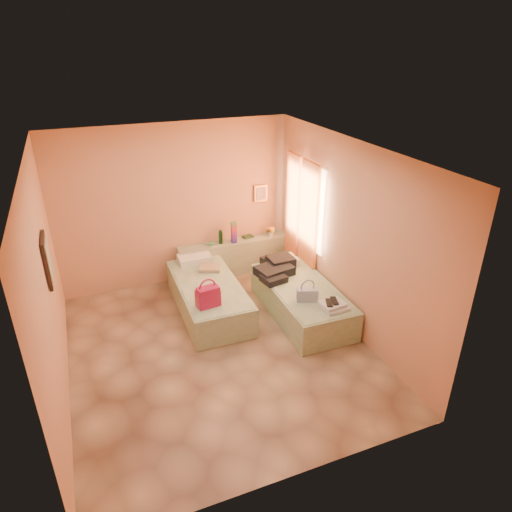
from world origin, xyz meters
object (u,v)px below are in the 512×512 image
(magenta_handbag, at_px, (208,296))
(towel_stack, at_px, (334,306))
(bed_right, at_px, (301,300))
(green_book, at_px, (248,237))
(flower_vase, at_px, (271,231))
(headboard_ledge, at_px, (234,257))
(water_bottle, at_px, (221,237))
(bed_left, at_px, (209,296))
(blue_handbag, at_px, (307,295))

(magenta_handbag, bearing_deg, towel_stack, -31.86)
(bed_right, height_order, green_book, green_book)
(flower_vase, xyz_separation_m, towel_stack, (-0.06, -2.40, -0.21))
(headboard_ledge, height_order, flower_vase, flower_vase)
(bed_right, relative_size, water_bottle, 7.97)
(bed_left, height_order, flower_vase, flower_vase)
(bed_right, bearing_deg, towel_stack, -79.29)
(green_book, xyz_separation_m, flower_vase, (0.41, -0.12, 0.10))
(bed_right, distance_m, green_book, 1.83)
(headboard_ledge, relative_size, bed_right, 1.02)
(magenta_handbag, bearing_deg, headboard_ledge, 52.67)
(green_book, xyz_separation_m, blue_handbag, (0.09, -2.17, -0.07))
(towel_stack, bearing_deg, flower_vase, 88.68)
(bed_left, distance_m, water_bottle, 1.29)
(headboard_ledge, relative_size, water_bottle, 8.17)
(green_book, bearing_deg, blue_handbag, -101.17)
(magenta_handbag, bearing_deg, bed_right, -7.28)
(water_bottle, height_order, green_book, water_bottle)
(headboard_ledge, xyz_separation_m, green_book, (0.30, 0.07, 0.34))
(headboard_ledge, distance_m, magenta_handbag, 1.99)
(headboard_ledge, xyz_separation_m, towel_stack, (0.65, -2.45, 0.23))
(blue_handbag, bearing_deg, flower_vase, 102.05)
(headboard_ledge, relative_size, towel_stack, 5.86)
(towel_stack, bearing_deg, water_bottle, 110.29)
(headboard_ledge, distance_m, towel_stack, 2.55)
(headboard_ledge, bearing_deg, water_bottle, -176.92)
(blue_handbag, distance_m, towel_stack, 0.43)
(headboard_ledge, height_order, water_bottle, water_bottle)
(blue_handbag, bearing_deg, bed_left, 159.39)
(blue_handbag, bearing_deg, magenta_handbag, -175.88)
(bed_right, xyz_separation_m, towel_stack, (0.13, -0.75, 0.30))
(bed_left, relative_size, flower_vase, 8.84)
(blue_handbag, xyz_separation_m, towel_stack, (0.26, -0.35, -0.05))
(magenta_handbag, distance_m, blue_handbag, 1.45)
(water_bottle, relative_size, flower_vase, 1.11)
(headboard_ledge, bearing_deg, towel_stack, -75.08)
(green_book, bearing_deg, water_bottle, 174.66)
(headboard_ledge, distance_m, water_bottle, 0.51)
(magenta_handbag, xyz_separation_m, towel_stack, (1.64, -0.76, -0.11))
(bed_left, relative_size, towel_stack, 5.71)
(headboard_ledge, bearing_deg, bed_left, -127.50)
(bed_right, xyz_separation_m, blue_handbag, (-0.13, -0.41, 0.35))
(blue_handbag, height_order, towel_stack, blue_handbag)
(bed_left, bearing_deg, bed_right, -25.02)
(headboard_ledge, distance_m, bed_right, 1.78)
(magenta_handbag, relative_size, blue_handbag, 1.09)
(blue_handbag, relative_size, towel_stack, 0.87)
(headboard_ledge, relative_size, flower_vase, 9.06)
(bed_right, distance_m, towel_stack, 0.82)
(water_bottle, relative_size, towel_stack, 0.72)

